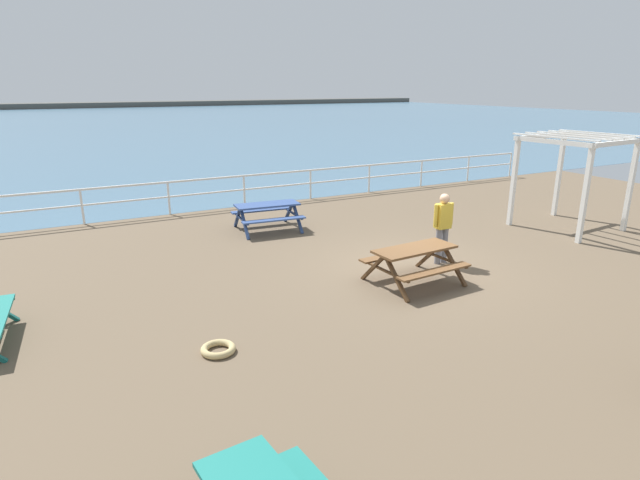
# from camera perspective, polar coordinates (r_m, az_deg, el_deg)

# --- Properties ---
(ground_plane) EXTENTS (30.00, 24.00, 0.20)m
(ground_plane) POSITION_cam_1_polar(r_m,az_deg,el_deg) (12.11, 10.33, -3.42)
(ground_plane) COLOR brown
(sea_band) EXTENTS (142.00, 90.00, 0.01)m
(sea_band) POSITION_cam_1_polar(r_m,az_deg,el_deg) (62.14, -21.87, 11.95)
(sea_band) COLOR #476B84
(sea_band) RESTS_ON ground
(distant_shoreline) EXTENTS (142.00, 6.00, 1.80)m
(distant_shoreline) POSITION_cam_1_polar(r_m,az_deg,el_deg) (104.92, -24.81, 13.15)
(distant_shoreline) COLOR #4C4C47
(distant_shoreline) RESTS_ON ground
(seaward_railing) EXTENTS (23.07, 0.07, 1.08)m
(seaward_railing) POSITION_cam_1_polar(r_m,az_deg,el_deg) (18.37, -4.64, 6.53)
(seaward_railing) COLOR white
(seaward_railing) RESTS_ON ground
(picnic_table_near_left) EXTENTS (1.88, 1.63, 0.80)m
(picnic_table_near_left) POSITION_cam_1_polar(r_m,az_deg,el_deg) (10.96, 10.40, -1.81)
(picnic_table_near_left) COLOR brown
(picnic_table_near_left) RESTS_ON ground
(picnic_table_near_right) EXTENTS (1.93, 1.69, 0.80)m
(picnic_table_near_right) POSITION_cam_1_polar(r_m,az_deg,el_deg) (14.83, -5.84, 3.29)
(picnic_table_near_right) COLOR #334C84
(picnic_table_near_right) RESTS_ON ground
(visitor) EXTENTS (0.53, 0.24, 1.66)m
(visitor) POSITION_cam_1_polar(r_m,az_deg,el_deg) (12.22, 13.44, 1.73)
(visitor) COLOR slate
(visitor) RESTS_ON ground
(lattice_pergola) EXTENTS (2.61, 2.73, 2.70)m
(lattice_pergola) POSITION_cam_1_polar(r_m,az_deg,el_deg) (16.41, 26.30, 7.97)
(lattice_pergola) COLOR white
(lattice_pergola) RESTS_ON ground
(rope_coil) EXTENTS (0.55, 0.55, 0.11)m
(rope_coil) POSITION_cam_1_polar(r_m,az_deg,el_deg) (8.42, -11.20, -11.76)
(rope_coil) COLOR tan
(rope_coil) RESTS_ON ground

